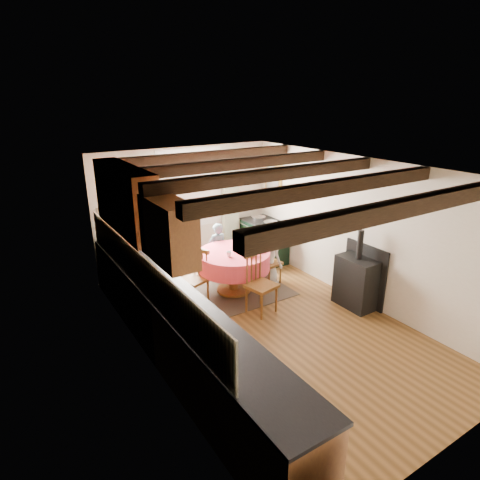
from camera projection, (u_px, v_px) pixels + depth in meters
floor at (268, 327)px, 6.12m from camera, size 3.60×5.50×0.00m
ceiling at (273, 168)px, 5.31m from camera, size 3.60×5.50×0.00m
wall_back at (186, 209)px, 7.90m from camera, size 3.60×0.00×2.40m
wall_front at (459, 350)px, 3.53m from camera, size 3.60×0.00×2.40m
wall_left at (148, 283)px, 4.80m from camera, size 0.00×5.50×2.40m
wall_right at (359, 231)px, 6.62m from camera, size 0.00×5.50×2.40m
beam_a at (402, 208)px, 3.75m from camera, size 3.60×0.16×0.16m
beam_b at (326, 188)px, 4.54m from camera, size 3.60×0.16×0.16m
beam_c at (273, 174)px, 5.34m from camera, size 3.60×0.16×0.16m
beam_d at (233, 164)px, 6.13m from camera, size 3.60×0.16×0.16m
beam_e at (202, 156)px, 6.93m from camera, size 3.60×0.16×0.16m
splash_left at (141, 273)px, 5.05m from camera, size 0.02×4.50×0.55m
splash_back at (137, 217)px, 7.37m from camera, size 1.40×0.02×0.55m
base_cabinet_left at (175, 331)px, 5.21m from camera, size 0.60×5.30×0.88m
base_cabinet_back at (143, 261)px, 7.38m from camera, size 1.30×0.60×0.88m
worktop_left at (175, 298)px, 5.06m from camera, size 0.64×5.30×0.04m
worktop_back at (141, 238)px, 7.21m from camera, size 1.30×0.64×0.04m
wall_cabinet_glass at (125, 199)px, 5.59m from camera, size 0.34×1.80×0.90m
wall_cabinet_solid at (168, 231)px, 4.41m from camera, size 0.34×0.90×0.70m
window_frame at (190, 189)px, 7.80m from camera, size 1.34×0.03×1.54m
window_pane at (190, 189)px, 7.80m from camera, size 1.20×0.01×1.40m
curtain_left at (152, 221)px, 7.47m from camera, size 0.35×0.10×2.10m
curtain_right at (231, 208)px, 8.33m from camera, size 0.35×0.10×2.10m
curtain_rod at (191, 158)px, 7.53m from camera, size 2.00×0.03×0.03m
wall_picture at (274, 178)px, 8.27m from camera, size 0.04×0.50×0.60m
wall_plate at (233, 179)px, 8.24m from camera, size 0.30×0.02×0.30m
rug at (234, 291)px, 7.20m from camera, size 1.85×1.44×0.01m
dining_table at (234, 272)px, 7.07m from camera, size 1.26×1.26×0.76m
chair_near at (262, 284)px, 6.37m from camera, size 0.52×0.53×1.00m
chair_left at (194, 277)px, 6.65m from camera, size 0.53×0.52×0.95m
chair_right at (269, 261)px, 7.39m from camera, size 0.45×0.44×0.89m
aga_range at (264, 241)px, 8.43m from camera, size 0.62×0.96×0.88m
cast_iron_stove at (357, 269)px, 6.51m from camera, size 0.39×0.66×1.32m
child_far at (217, 250)px, 7.66m from camera, size 0.39×0.26×1.06m
child_right at (269, 254)px, 7.36m from camera, size 0.42×0.60×1.15m
bowl_a at (251, 254)px, 6.78m from camera, size 0.29×0.29×0.06m
bowl_b at (258, 250)px, 6.98m from camera, size 0.23×0.23×0.06m
cup at (229, 254)px, 6.75m from camera, size 0.11×0.11×0.08m
canister_tall at (120, 233)px, 7.01m from camera, size 0.15×0.15×0.26m
canister_wide at (148, 231)px, 7.26m from camera, size 0.16×0.16×0.18m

